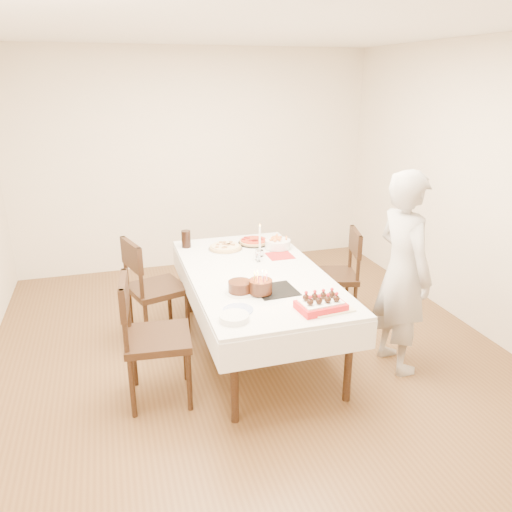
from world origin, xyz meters
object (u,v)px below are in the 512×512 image
object	(u,v)px
chair_left_dessert	(158,339)
pizza_pepperoni	(254,242)
cola_glass	(186,239)
birthday_cake	(261,282)
layer_cake	(240,287)
strawberry_box	(321,304)
dining_table	(256,311)
chair_left_savory	(157,289)
taper_candle	(260,240)
chair_right_savory	(333,276)
person	(403,273)
pizza_white	(225,247)
pasta_bowl	(278,244)

from	to	relation	value
chair_left_dessert	pizza_pepperoni	xyz separation A→B (m)	(1.11, 1.26, 0.26)
cola_glass	birthday_cake	bearing A→B (deg)	-74.11
layer_cake	strawberry_box	size ratio (longest dim) A/B	0.69
dining_table	chair_left_savory	xyz separation A→B (m)	(-0.81, 0.47, 0.13)
dining_table	taper_candle	world-z (taller)	taper_candle
cola_glass	strawberry_box	world-z (taller)	cola_glass
chair_right_savory	person	world-z (taller)	person
taper_candle	strawberry_box	distance (m)	1.24
pizza_white	pizza_pepperoni	size ratio (longest dim) A/B	1.06
chair_left_savory	pizza_white	xyz separation A→B (m)	(0.70, 0.20, 0.27)
taper_candle	cola_glass	xyz separation A→B (m)	(-0.62, 0.46, -0.08)
taper_candle	birthday_cake	distance (m)	0.87
dining_table	layer_cake	xyz separation A→B (m)	(-0.25, -0.38, 0.42)
chair_right_savory	taper_candle	xyz separation A→B (m)	(-0.75, 0.05, 0.43)
chair_left_savory	layer_cake	size ratio (longest dim) A/B	4.28
chair_left_dessert	birthday_cake	distance (m)	0.88
chair_left_savory	birthday_cake	distance (m)	1.21
chair_right_savory	cola_glass	xyz separation A→B (m)	(-1.37, 0.51, 0.36)
dining_table	pasta_bowl	xyz separation A→B (m)	(0.39, 0.55, 0.42)
pasta_bowl	layer_cake	bearing A→B (deg)	-124.25
layer_cake	strawberry_box	bearing A→B (deg)	-43.70
pasta_bowl	birthday_cake	xyz separation A→B (m)	(-0.49, -1.00, 0.05)
pasta_bowl	pizza_white	bearing A→B (deg)	167.19
dining_table	cola_glass	xyz separation A→B (m)	(-0.47, 0.85, 0.46)
dining_table	chair_left_dessert	bearing A→B (deg)	-151.54
strawberry_box	pasta_bowl	bearing A→B (deg)	83.80
chair_right_savory	cola_glass	size ratio (longest dim) A/B	5.65
chair_left_savory	pizza_white	size ratio (longest dim) A/B	2.98
chair_left_dessert	pizza_pepperoni	bearing A→B (deg)	-126.18
pizza_white	birthday_cake	world-z (taller)	birthday_cake
dining_table	taper_candle	size ratio (longest dim) A/B	6.64
pizza_white	strawberry_box	bearing A→B (deg)	-76.90
dining_table	birthday_cake	distance (m)	0.66
chair_left_savory	person	bearing A→B (deg)	133.88
pizza_pepperoni	cola_glass	distance (m)	0.68
pasta_bowl	chair_left_savory	bearing A→B (deg)	-176.15
person	taper_candle	size ratio (longest dim) A/B	5.24
chair_right_savory	dining_table	bearing A→B (deg)	-144.30
pizza_pepperoni	chair_left_dessert	bearing A→B (deg)	-131.58
pizza_white	cola_glass	xyz separation A→B (m)	(-0.35, 0.18, 0.06)
pizza_white	pasta_bowl	bearing A→B (deg)	-12.81
person	strawberry_box	distance (m)	0.87
pizza_white	dining_table	bearing A→B (deg)	-80.22
birthday_cake	person	bearing A→B (deg)	-6.60
cola_glass	taper_candle	bearing A→B (deg)	-36.77
pizza_white	pasta_bowl	xyz separation A→B (m)	(0.50, -0.11, 0.03)
pizza_white	strawberry_box	size ratio (longest dim) A/B	1.00
chair_right_savory	person	xyz separation A→B (m)	(0.17, -0.92, 0.36)
pizza_pepperoni	chair_left_savory	bearing A→B (deg)	-163.84
dining_table	chair_right_savory	xyz separation A→B (m)	(0.90, 0.34, 0.10)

